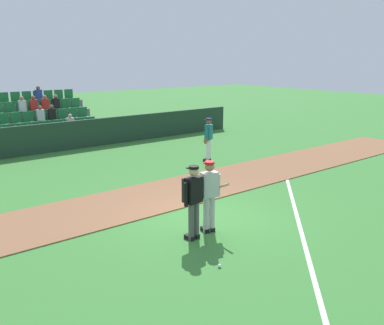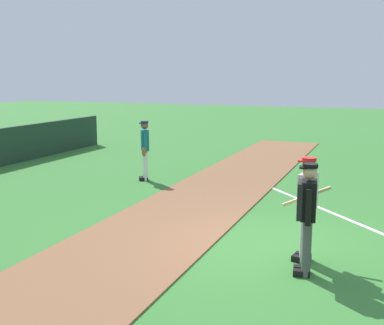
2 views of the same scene
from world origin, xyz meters
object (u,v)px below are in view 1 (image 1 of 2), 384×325
(baseball, at_px, (220,266))
(runner_teal_jersey, at_px, (208,138))
(umpire_home_plate, at_px, (193,198))
(batter_grey_jersey, at_px, (209,194))

(baseball, bearing_deg, runner_teal_jersey, 51.15)
(baseball, bearing_deg, umpire_home_plate, 73.00)
(runner_teal_jersey, bearing_deg, batter_grey_jersey, -130.18)
(runner_teal_jersey, xyz_separation_m, baseball, (-5.54, -6.88, -0.93))
(batter_grey_jersey, distance_m, baseball, 2.01)
(batter_grey_jersey, bearing_deg, umpire_home_plate, -171.58)
(umpire_home_plate, xyz_separation_m, runner_teal_jersey, (5.12, 5.48, -0.04))
(batter_grey_jersey, relative_size, runner_teal_jersey, 1.00)
(umpire_home_plate, distance_m, runner_teal_jersey, 7.50)
(umpire_home_plate, xyz_separation_m, baseball, (-0.43, -1.40, -0.96))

